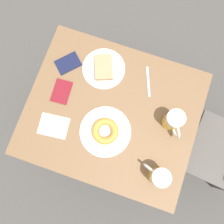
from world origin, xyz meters
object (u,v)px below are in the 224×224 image
at_px(beer_mug_center, 173,121).
at_px(passport_far_edge, 62,91).
at_px(beer_mug_left, 158,176).
at_px(passport_near_edge, 68,63).
at_px(napkin_folded, 54,126).
at_px(fork, 148,82).
at_px(plate_with_donut, 106,132).
at_px(plate_with_cake, 104,68).

bearing_deg(beer_mug_center, passport_far_edge, -87.47).
relative_size(beer_mug_left, passport_near_edge, 0.93).
bearing_deg(passport_near_edge, beer_mug_left, 56.71).
bearing_deg(passport_far_edge, beer_mug_center, 92.53).
bearing_deg(passport_near_edge, napkin_folded, 8.52).
bearing_deg(fork, beer_mug_left, 21.93).
xyz_separation_m(beer_mug_left, passport_near_edge, (-0.40, -0.61, -0.07)).
xyz_separation_m(passport_near_edge, passport_far_edge, (0.16, 0.02, 0.00)).
bearing_deg(beer_mug_left, passport_far_edge, -112.64).
distance_m(napkin_folded, fork, 0.54).
xyz_separation_m(plate_with_donut, beer_mug_left, (0.12, 0.30, 0.05)).
height_order(plate_with_donut, fork, plate_with_donut).
relative_size(plate_with_donut, fork, 1.65).
bearing_deg(beer_mug_center, plate_with_cake, -111.45).
xyz_separation_m(plate_with_donut, passport_far_edge, (-0.12, -0.29, -0.01)).
distance_m(beer_mug_center, fork, 0.25).
distance_m(plate_with_donut, beer_mug_center, 0.33).
distance_m(fork, passport_near_edge, 0.44).
height_order(beer_mug_left, fork, beer_mug_left).
height_order(beer_mug_center, passport_far_edge, beer_mug_center).
bearing_deg(plate_with_cake, passport_near_edge, -80.45).
relative_size(beer_mug_left, beer_mug_center, 1.00).
distance_m(beer_mug_left, passport_near_edge, 0.74).
height_order(beer_mug_center, passport_near_edge, beer_mug_center).
height_order(beer_mug_center, napkin_folded, beer_mug_center).
bearing_deg(beer_mug_left, plate_with_cake, -135.76).
xyz_separation_m(plate_with_donut, fork, (-0.32, 0.12, -0.01)).
bearing_deg(beer_mug_center, passport_near_edge, -102.22).
height_order(passport_near_edge, passport_far_edge, same).
xyz_separation_m(beer_mug_left, fork, (-0.45, -0.18, -0.07)).
distance_m(plate_with_cake, passport_near_edge, 0.19).
height_order(plate_with_cake, napkin_folded, plate_with_cake).
bearing_deg(passport_far_edge, passport_near_edge, -171.57).
bearing_deg(napkin_folded, beer_mug_center, 110.50).
bearing_deg(fork, napkin_folded, -45.28).
bearing_deg(plate_with_cake, napkin_folded, -20.65).
distance_m(passport_near_edge, passport_far_edge, 0.16).
bearing_deg(beer_mug_center, plate_with_donut, -62.99).
bearing_deg(beer_mug_center, napkin_folded, -69.50).
height_order(plate_with_donut, passport_far_edge, plate_with_donut).
distance_m(plate_with_cake, passport_far_edge, 0.25).
relative_size(napkin_folded, fork, 1.00).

